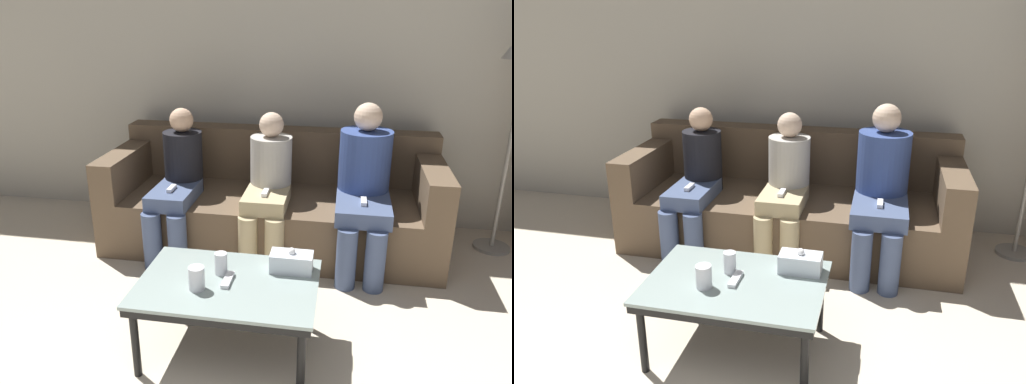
# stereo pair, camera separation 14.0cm
# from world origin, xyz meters

# --- Properties ---
(wall_back) EXTENTS (12.00, 0.06, 2.60)m
(wall_back) POSITION_xyz_m (0.00, 3.66, 1.30)
(wall_back) COLOR #B7B2A3
(wall_back) RESTS_ON ground_plane
(couch) EXTENTS (2.43, 0.92, 0.82)m
(couch) POSITION_xyz_m (0.00, 3.13, 0.30)
(couch) COLOR brown
(couch) RESTS_ON ground_plane
(coffee_table) EXTENTS (0.90, 0.63, 0.42)m
(coffee_table) POSITION_xyz_m (-0.02, 1.76, 0.37)
(coffee_table) COLOR #8C9E99
(coffee_table) RESTS_ON ground_plane
(cup_near_left) EXTENTS (0.08, 0.08, 0.12)m
(cup_near_left) POSITION_xyz_m (-0.16, 1.67, 0.48)
(cup_near_left) COLOR silver
(cup_near_left) RESTS_ON coffee_table
(cup_near_right) EXTENTS (0.07, 0.07, 0.12)m
(cup_near_right) POSITION_xyz_m (-0.08, 1.84, 0.47)
(cup_near_right) COLOR silver
(cup_near_right) RESTS_ON coffee_table
(tissue_box) EXTENTS (0.22, 0.12, 0.13)m
(tissue_box) POSITION_xyz_m (0.28, 1.93, 0.47)
(tissue_box) COLOR silver
(tissue_box) RESTS_ON coffee_table
(game_remote) EXTENTS (0.04, 0.15, 0.02)m
(game_remote) POSITION_xyz_m (-0.02, 1.76, 0.43)
(game_remote) COLOR white
(game_remote) RESTS_ON coffee_table
(seated_person_left_end) EXTENTS (0.31, 0.68, 1.03)m
(seated_person_left_end) POSITION_xyz_m (-0.66, 2.87, 0.54)
(seated_person_left_end) COLOR #47567A
(seated_person_left_end) RESTS_ON ground_plane
(seated_person_mid_left) EXTENTS (0.31, 0.63, 1.03)m
(seated_person_mid_left) POSITION_xyz_m (0.00, 2.90, 0.54)
(seated_person_mid_left) COLOR tan
(seated_person_mid_left) RESTS_ON ground_plane
(seated_person_mid_right) EXTENTS (0.36, 0.74, 1.11)m
(seated_person_mid_right) POSITION_xyz_m (0.66, 2.91, 0.59)
(seated_person_mid_right) COLOR #47567A
(seated_person_mid_right) RESTS_ON ground_plane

